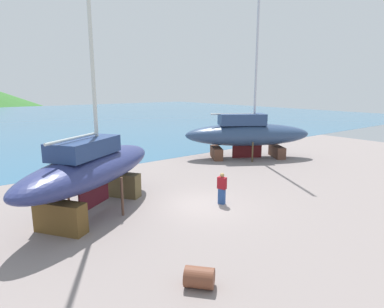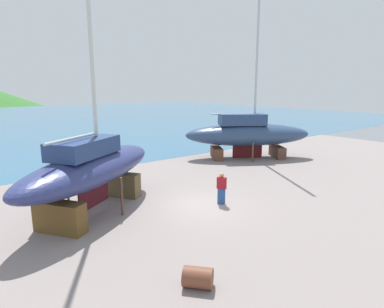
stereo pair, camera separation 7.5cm
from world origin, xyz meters
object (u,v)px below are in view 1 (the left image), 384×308
(sailboat_mid_port, at_px, (92,168))
(barrel_rust_mid, at_px, (199,277))
(worker, at_px, (222,188))
(sailboat_small_center, at_px, (247,133))

(sailboat_mid_port, distance_m, barrel_rust_mid, 7.83)
(worker, xyz_separation_m, barrel_rust_mid, (-5.26, -4.71, -0.53))
(barrel_rust_mid, bearing_deg, sailboat_small_center, 38.69)
(sailboat_small_center, xyz_separation_m, worker, (-9.10, -6.79, -1.22))
(worker, distance_m, barrel_rust_mid, 7.08)
(sailboat_small_center, height_order, worker, sailboat_small_center)
(sailboat_mid_port, xyz_separation_m, barrel_rust_mid, (0.23, -7.61, -1.82))
(sailboat_mid_port, distance_m, worker, 6.34)
(sailboat_mid_port, height_order, sailboat_small_center, sailboat_small_center)
(worker, bearing_deg, sailboat_small_center, 18.74)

